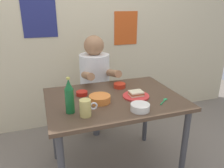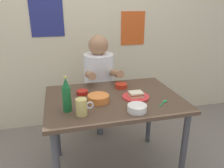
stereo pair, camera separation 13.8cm
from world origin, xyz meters
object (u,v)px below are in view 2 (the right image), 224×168
object	(u,v)px
dining_table	(113,107)
rice_bowl_white	(137,108)
person_seated	(99,73)
sandwich	(136,94)
plate_orange	(136,97)
stool	(99,107)
beer_bottle	(67,96)
beer_mug	(82,107)

from	to	relation	value
dining_table	rice_bowl_white	world-z (taller)	rice_bowl_white
person_seated	sandwich	xyz separation A→B (m)	(0.18, -0.67, 0.01)
person_seated	sandwich	world-z (taller)	person_seated
sandwich	plate_orange	bearing A→B (deg)	0.00
stool	rice_bowl_white	xyz separation A→B (m)	(0.10, -0.91, 0.42)
beer_bottle	rice_bowl_white	bearing A→B (deg)	-15.38
stool	sandwich	world-z (taller)	sandwich
plate_orange	rice_bowl_white	world-z (taller)	rice_bowl_white
sandwich	beer_mug	size ratio (longest dim) A/B	0.87
person_seated	sandwich	bearing A→B (deg)	-74.98
stool	plate_orange	xyz separation A→B (m)	(0.18, -0.68, 0.40)
dining_table	plate_orange	size ratio (longest dim) A/B	5.00
beer_bottle	dining_table	bearing A→B (deg)	21.75
person_seated	plate_orange	distance (m)	0.69
plate_orange	rice_bowl_white	xyz separation A→B (m)	(-0.08, -0.23, 0.02)
beer_mug	beer_bottle	xyz separation A→B (m)	(-0.09, 0.09, 0.06)
beer_mug	plate_orange	bearing A→B (deg)	22.04
person_seated	rice_bowl_white	xyz separation A→B (m)	(0.10, -0.90, 0.00)
sandwich	beer_bottle	bearing A→B (deg)	-169.63
stool	rice_bowl_white	bearing A→B (deg)	-83.60
beer_mug	beer_bottle	bearing A→B (deg)	137.63
beer_mug	beer_bottle	size ratio (longest dim) A/B	0.48
plate_orange	sandwich	world-z (taller)	sandwich
sandwich	rice_bowl_white	bearing A→B (deg)	-108.13
sandwich	beer_bottle	xyz separation A→B (m)	(-0.56, -0.10, 0.09)
stool	plate_orange	bearing A→B (deg)	-75.21
plate_orange	sandwich	distance (m)	0.02
sandwich	beer_bottle	distance (m)	0.57
sandwich	stool	bearing A→B (deg)	104.79
sandwich	beer_bottle	size ratio (longest dim) A/B	0.42
dining_table	person_seated	distance (m)	0.63
dining_table	plate_orange	distance (m)	0.21
stool	person_seated	bearing A→B (deg)	-90.00
beer_bottle	plate_orange	bearing A→B (deg)	10.37
stool	beer_bottle	distance (m)	1.01
dining_table	rice_bowl_white	bearing A→B (deg)	-70.67
dining_table	rice_bowl_white	distance (m)	0.33
person_seated	rice_bowl_white	bearing A→B (deg)	-83.52
dining_table	plate_orange	xyz separation A→B (m)	(0.18, -0.05, 0.10)
sandwich	rice_bowl_white	xyz separation A→B (m)	(-0.08, -0.23, -0.00)
dining_table	person_seated	world-z (taller)	person_seated
plate_orange	sandwich	size ratio (longest dim) A/B	2.00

